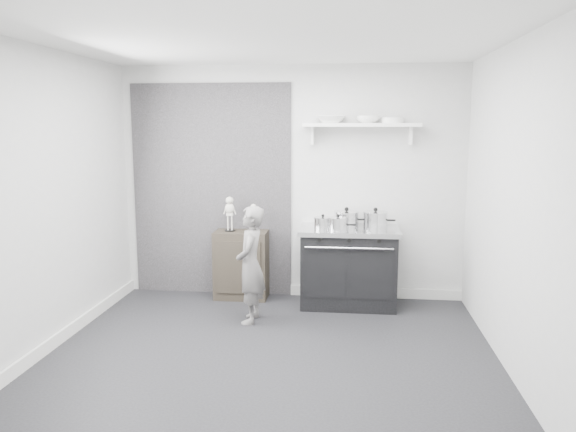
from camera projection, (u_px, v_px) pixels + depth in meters
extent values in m
plane|color=black|center=(270.00, 353.00, 5.01)|extent=(4.00, 4.00, 0.00)
cube|color=silver|center=(291.00, 183.00, 6.56)|extent=(4.00, 0.02, 2.70)
cube|color=silver|center=(222.00, 249.00, 3.02)|extent=(4.00, 0.02, 2.70)
cube|color=silver|center=(48.00, 200.00, 5.01)|extent=(0.02, 3.60, 2.70)
cube|color=silver|center=(512.00, 207.00, 4.58)|extent=(0.02, 3.60, 2.70)
cube|color=silver|center=(268.00, 40.00, 4.58)|extent=(4.00, 3.60, 0.02)
cube|color=black|center=(212.00, 190.00, 6.66)|extent=(1.90, 0.02, 2.50)
cube|color=silver|center=(375.00, 293.00, 6.63)|extent=(2.00, 0.03, 0.12)
cube|color=silver|center=(59.00, 338.00, 5.21)|extent=(0.03, 3.60, 0.12)
cube|color=white|center=(361.00, 125.00, 6.24)|extent=(1.30, 0.26, 0.04)
cube|color=white|center=(312.00, 136.00, 6.38)|extent=(0.03, 0.12, 0.20)
cube|color=white|center=(411.00, 136.00, 6.27)|extent=(0.03, 0.12, 0.20)
cube|color=black|center=(349.00, 269.00, 6.32)|extent=(1.04, 0.63, 0.83)
cube|color=silver|center=(349.00, 230.00, 6.25)|extent=(1.11, 0.67, 0.05)
cube|color=black|center=(325.00, 274.00, 6.03)|extent=(0.44, 0.02, 0.54)
cube|color=black|center=(372.00, 275.00, 5.98)|extent=(0.44, 0.02, 0.54)
cylinder|color=silver|center=(349.00, 248.00, 5.93)|extent=(0.94, 0.02, 0.02)
cylinder|color=black|center=(320.00, 240.00, 5.97)|extent=(0.04, 0.03, 0.04)
cylinder|color=black|center=(349.00, 240.00, 5.93)|extent=(0.04, 0.03, 0.04)
cylinder|color=black|center=(379.00, 241.00, 5.90)|extent=(0.04, 0.03, 0.04)
cube|color=black|center=(241.00, 265.00, 6.58)|extent=(0.61, 0.36, 0.80)
imported|color=slate|center=(251.00, 265.00, 5.74)|extent=(0.29, 0.44, 1.21)
cylinder|color=silver|center=(323.00, 224.00, 6.17)|extent=(0.19, 0.19, 0.12)
cylinder|color=silver|center=(323.00, 218.00, 6.16)|extent=(0.20, 0.20, 0.02)
sphere|color=black|center=(323.00, 216.00, 6.15)|extent=(0.03, 0.03, 0.03)
cylinder|color=black|center=(335.00, 224.00, 6.15)|extent=(0.10, 0.02, 0.02)
cylinder|color=silver|center=(346.00, 219.00, 6.36)|extent=(0.27, 0.27, 0.15)
cylinder|color=silver|center=(347.00, 212.00, 6.35)|extent=(0.28, 0.28, 0.02)
sphere|color=black|center=(347.00, 209.00, 6.34)|extent=(0.05, 0.05, 0.05)
cylinder|color=black|center=(362.00, 220.00, 6.34)|extent=(0.10, 0.02, 0.02)
cylinder|color=silver|center=(375.00, 220.00, 6.29)|extent=(0.27, 0.27, 0.16)
cylinder|color=silver|center=(375.00, 212.00, 6.28)|extent=(0.27, 0.27, 0.02)
sphere|color=black|center=(376.00, 210.00, 6.27)|extent=(0.05, 0.05, 0.05)
cylinder|color=black|center=(391.00, 220.00, 6.27)|extent=(0.10, 0.02, 0.02)
cylinder|color=silver|center=(338.00, 225.00, 6.09)|extent=(0.21, 0.21, 0.12)
cylinder|color=silver|center=(338.00, 218.00, 6.08)|extent=(0.21, 0.21, 0.02)
sphere|color=black|center=(338.00, 216.00, 6.08)|extent=(0.04, 0.04, 0.04)
cylinder|color=black|center=(351.00, 225.00, 6.08)|extent=(0.10, 0.02, 0.02)
imported|color=white|center=(331.00, 119.00, 6.26)|extent=(0.33, 0.33, 0.08)
imported|color=white|center=(368.00, 119.00, 6.22)|extent=(0.25, 0.25, 0.08)
cylinder|color=white|center=(393.00, 120.00, 6.19)|extent=(0.24, 0.24, 0.06)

